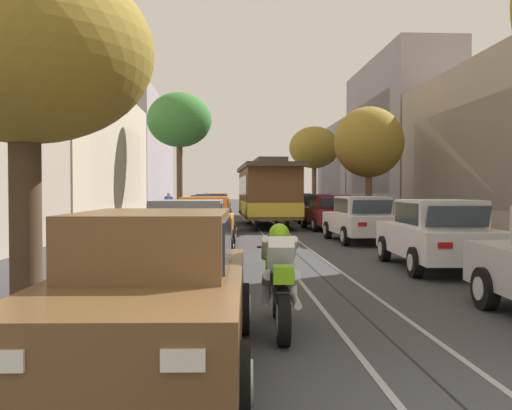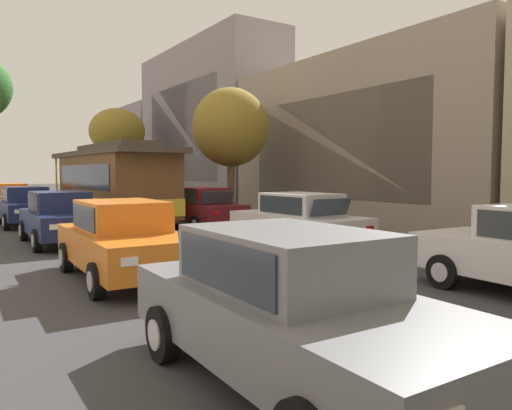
# 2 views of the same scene
# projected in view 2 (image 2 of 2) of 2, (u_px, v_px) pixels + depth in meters

# --- Properties ---
(ground_plane) EXTENTS (160.00, 160.00, 0.00)m
(ground_plane) POSITION_uv_depth(u_px,v_px,m) (117.00, 228.00, 18.90)
(ground_plane) COLOR #38383A
(trolley_track_rails) EXTENTS (1.14, 66.54, 0.01)m
(trolley_track_rails) POSITION_uv_depth(u_px,v_px,m) (92.00, 219.00, 22.12)
(trolley_track_rails) COLOR gray
(trolley_track_rails) RESTS_ON ground
(building_facade_right) EXTENTS (5.06, 58.24, 10.65)m
(building_facade_right) POSITION_uv_depth(u_px,v_px,m) (275.00, 130.00, 26.94)
(building_facade_right) COLOR #BCAD93
(building_facade_right) RESTS_ON ground
(parked_car_grey_second_left) EXTENTS (2.05, 4.38, 1.58)m
(parked_car_grey_second_left) POSITION_uv_depth(u_px,v_px,m) (293.00, 307.00, 4.86)
(parked_car_grey_second_left) COLOR slate
(parked_car_grey_second_left) RESTS_ON ground
(parked_car_orange_mid_left) EXTENTS (2.07, 4.39, 1.58)m
(parked_car_orange_mid_left) POSITION_uv_depth(u_px,v_px,m) (124.00, 239.00, 9.78)
(parked_car_orange_mid_left) COLOR orange
(parked_car_orange_mid_left) RESTS_ON ground
(parked_car_navy_fourth_left) EXTENTS (2.03, 4.37, 1.58)m
(parked_car_navy_fourth_left) POSITION_uv_depth(u_px,v_px,m) (61.00, 217.00, 14.62)
(parked_car_navy_fourth_left) COLOR #19234C
(parked_car_navy_fourth_left) RESTS_ON ground
(parked_car_navy_fifth_left) EXTENTS (2.02, 4.37, 1.58)m
(parked_car_navy_fifth_left) POSITION_uv_depth(u_px,v_px,m) (26.00, 206.00, 19.56)
(parked_car_navy_fifth_left) COLOR #19234C
(parked_car_navy_fifth_left) RESTS_ON ground
(parked_car_orange_sixth_left) EXTENTS (2.11, 4.41, 1.58)m
(parked_car_orange_sixth_left) POSITION_uv_depth(u_px,v_px,m) (9.00, 198.00, 25.17)
(parked_car_orange_sixth_left) COLOR orange
(parked_car_orange_sixth_left) RESTS_ON ground
(parked_car_white_mid_right) EXTENTS (2.11, 4.41, 1.58)m
(parked_car_white_mid_right) POSITION_uv_depth(u_px,v_px,m) (298.00, 221.00, 13.58)
(parked_car_white_mid_right) COLOR silver
(parked_car_white_mid_right) RESTS_ON ground
(parked_car_maroon_fourth_right) EXTENTS (2.13, 4.42, 1.58)m
(parked_car_maroon_fourth_right) POSITION_uv_depth(u_px,v_px,m) (200.00, 208.00, 18.64)
(parked_car_maroon_fourth_right) COLOR maroon
(parked_car_maroon_fourth_right) RESTS_ON ground
(parked_car_blue_fifth_right) EXTENTS (2.03, 4.38, 1.58)m
(parked_car_blue_fifth_right) POSITION_uv_depth(u_px,v_px,m) (151.00, 201.00, 23.31)
(parked_car_blue_fifth_right) COLOR #233D93
(parked_car_blue_fifth_right) RESTS_ON ground
(parked_car_green_sixth_right) EXTENTS (2.12, 4.41, 1.58)m
(parked_car_green_sixth_right) POSITION_uv_depth(u_px,v_px,m) (110.00, 195.00, 28.74)
(parked_car_green_sixth_right) COLOR #1E6038
(parked_car_green_sixth_right) RESTS_ON ground
(parked_car_white_far_right) EXTENTS (2.00, 4.36, 1.58)m
(parked_car_white_far_right) POSITION_uv_depth(u_px,v_px,m) (89.00, 192.00, 33.57)
(parked_car_white_far_right) COLOR silver
(parked_car_white_far_right) RESTS_ON ground
(street_tree_kerb_right_second) EXTENTS (3.35, 3.08, 5.79)m
(street_tree_kerb_right_second) POSITION_uv_depth(u_px,v_px,m) (231.00, 128.00, 20.79)
(street_tree_kerb_right_second) COLOR brown
(street_tree_kerb_right_second) RESTS_ON ground
(street_tree_kerb_right_mid) EXTENTS (3.74, 3.68, 6.52)m
(street_tree_kerb_right_mid) POSITION_uv_depth(u_px,v_px,m) (117.00, 132.00, 32.93)
(street_tree_kerb_right_mid) COLOR brown
(street_tree_kerb_right_mid) RESTS_ON ground
(cable_car_trolley) EXTENTS (2.80, 9.17, 3.28)m
(cable_car_trolley) POSITION_uv_depth(u_px,v_px,m) (114.00, 185.00, 19.07)
(cable_car_trolley) COLOR brown
(cable_car_trolley) RESTS_ON ground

